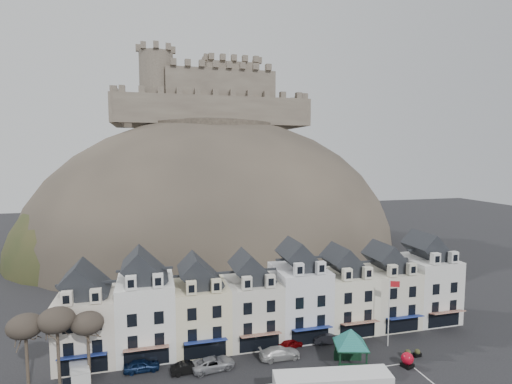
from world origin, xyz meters
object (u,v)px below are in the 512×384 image
at_px(car_black, 188,368).
at_px(car_maroon, 291,343).
at_px(flagpole, 390,308).
at_px(car_navy, 142,365).
at_px(car_silver, 213,364).
at_px(car_charcoal, 328,338).
at_px(car_white, 280,353).
at_px(white_van, 80,374).
at_px(bus_shelter, 351,337).
at_px(red_buoy, 407,360).

relative_size(car_black, car_maroon, 1.05).
bearing_deg(flagpole, car_navy, 176.40).
relative_size(car_silver, car_charcoal, 1.18).
xyz_separation_m(car_navy, car_maroon, (18.35, 0.78, -0.07)).
distance_m(flagpole, car_silver, 23.20).
bearing_deg(car_white, car_navy, 84.73).
height_order(white_van, car_silver, white_van).
bearing_deg(white_van, car_silver, -17.47).
xyz_separation_m(car_navy, car_white, (16.12, -1.40, 0.05)).
distance_m(bus_shelter, car_navy, 24.23).
bearing_deg(car_white, car_charcoal, -73.97).
bearing_deg(flagpole, car_white, 177.91).
xyz_separation_m(car_black, car_silver, (2.90, 0.00, 0.08)).
bearing_deg(car_silver, bus_shelter, -111.47).
height_order(red_buoy, car_black, red_buoy).
bearing_deg(flagpole, white_van, 178.06).
height_order(flagpole, car_maroon, flagpole).
xyz_separation_m(white_van, car_white, (22.58, -0.73, -0.25)).
bearing_deg(flagpole, bus_shelter, -155.28).
distance_m(red_buoy, flagpole, 6.63).
bearing_deg(car_charcoal, bus_shelter, -173.54).
bearing_deg(car_black, flagpole, -94.54).
height_order(car_white, car_charcoal, car_white).
height_order(car_silver, car_charcoal, car_silver).
relative_size(red_buoy, car_charcoal, 0.41).
bearing_deg(car_black, car_white, -92.41).
relative_size(bus_shelter, car_navy, 1.75).
xyz_separation_m(flagpole, car_charcoal, (-7.18, 2.71, -4.39)).
xyz_separation_m(red_buoy, car_silver, (-21.93, 5.27, -0.18)).
height_order(flagpole, car_white, flagpole).
relative_size(flagpole, car_maroon, 2.48).
height_order(bus_shelter, flagpole, flagpole).
distance_m(car_white, car_maroon, 3.12).
xyz_separation_m(bus_shelter, flagpole, (7.26, 3.34, 1.50)).
distance_m(bus_shelter, car_charcoal, 6.71).
xyz_separation_m(white_van, car_maroon, (24.81, 1.45, -0.36)).
bearing_deg(bus_shelter, car_navy, -176.61).
bearing_deg(white_van, car_white, -15.15).
height_order(red_buoy, car_silver, red_buoy).
xyz_separation_m(car_black, car_white, (11.07, 0.32, 0.10)).
height_order(bus_shelter, car_silver, bus_shelter).
xyz_separation_m(flagpole, white_van, (-37.20, 1.26, -4.11)).
xyz_separation_m(car_silver, car_maroon, (10.40, 2.50, -0.09)).
bearing_deg(bus_shelter, flagpole, 40.78).
xyz_separation_m(flagpole, car_silver, (-22.78, 0.21, -4.38)).
height_order(red_buoy, car_navy, red_buoy).
xyz_separation_m(red_buoy, car_navy, (-29.89, 6.99, -0.21)).
distance_m(white_van, car_navy, 6.50).
bearing_deg(car_maroon, car_charcoal, -113.82).
relative_size(white_van, car_maroon, 1.27).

